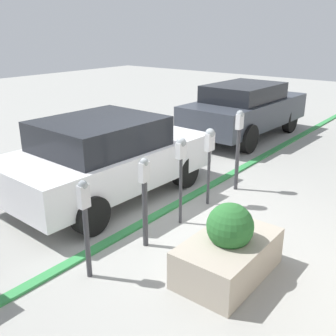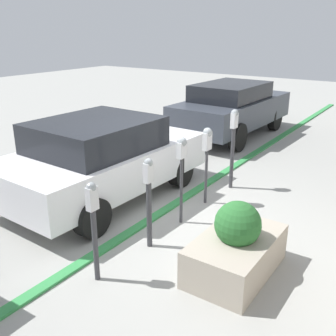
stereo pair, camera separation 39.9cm
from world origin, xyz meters
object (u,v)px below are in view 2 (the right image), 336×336
(parking_meter_farthest, at_px, (233,138))
(planter_box, at_px, (236,247))
(parking_meter_nearest, at_px, (93,219))
(parking_meter_second, at_px, (149,193))
(parking_meter_fourth, at_px, (207,146))
(parked_car_middle, at_px, (102,157))
(parking_meter_middle, at_px, (182,159))
(parked_car_rear, at_px, (232,108))

(parking_meter_farthest, bearing_deg, planter_box, -153.00)
(parking_meter_nearest, bearing_deg, parking_meter_second, -3.42)
(parking_meter_nearest, distance_m, parking_meter_farthest, 3.74)
(parking_meter_fourth, distance_m, planter_box, 2.29)
(parking_meter_second, distance_m, parking_meter_farthest, 2.72)
(parking_meter_fourth, height_order, parked_car_middle, parked_car_middle)
(parking_meter_middle, xyz_separation_m, planter_box, (-0.78, -1.34, -0.74))
(parking_meter_second, xyz_separation_m, parking_meter_middle, (0.89, 0.02, 0.27))
(parking_meter_fourth, xyz_separation_m, parking_meter_farthest, (0.93, -0.06, -0.05))
(parking_meter_fourth, bearing_deg, parked_car_rear, 20.45)
(parking_meter_fourth, height_order, parking_meter_farthest, parking_meter_farthest)
(parking_meter_second, height_order, parking_meter_farthest, parking_meter_farthest)
(planter_box, distance_m, parked_car_rear, 7.00)
(parking_meter_second, height_order, parked_car_rear, parked_car_rear)
(parking_meter_nearest, relative_size, parking_meter_second, 0.98)
(parking_meter_second, distance_m, planter_box, 1.40)
(parking_meter_farthest, bearing_deg, parked_car_middle, 134.70)
(parking_meter_nearest, xyz_separation_m, parking_meter_middle, (1.91, -0.04, 0.24))
(parking_meter_fourth, bearing_deg, parking_meter_middle, -176.95)
(parking_meter_nearest, distance_m, parked_car_rear, 7.59)
(parking_meter_middle, xyz_separation_m, parked_car_rear, (5.48, 1.76, -0.27))
(parking_meter_second, distance_m, parking_meter_fourth, 1.80)
(parking_meter_nearest, bearing_deg, planter_box, -50.56)
(parking_meter_second, xyz_separation_m, parking_meter_farthest, (2.71, 0.01, 0.20))
(parking_meter_nearest, relative_size, parking_meter_middle, 0.92)
(parking_meter_second, relative_size, parked_car_middle, 0.33)
(parking_meter_second, bearing_deg, parking_meter_middle, 1.40)
(parking_meter_farthest, xyz_separation_m, parked_car_middle, (-1.77, 1.79, -0.25))
(parked_car_middle, bearing_deg, planter_box, -103.03)
(parking_meter_nearest, bearing_deg, parking_meter_farthest, -0.82)
(parking_meter_nearest, relative_size, parking_meter_farthest, 0.84)
(parking_meter_fourth, bearing_deg, parked_car_middle, 116.08)
(parking_meter_farthest, xyz_separation_m, planter_box, (-2.60, -1.33, -0.67))
(parking_meter_second, height_order, parking_meter_fourth, parking_meter_fourth)
(parking_meter_fourth, bearing_deg, parking_meter_second, -177.77)
(parking_meter_nearest, height_order, parked_car_middle, parked_car_middle)
(parking_meter_second, xyz_separation_m, parked_car_rear, (6.37, 1.78, -0.01))
(parking_meter_second, relative_size, planter_box, 0.94)
(planter_box, height_order, parked_car_middle, parked_car_middle)
(parking_meter_second, bearing_deg, parked_car_rear, 15.60)
(parking_meter_middle, bearing_deg, parking_meter_second, -178.60)
(parking_meter_fourth, height_order, parked_car_rear, parked_car_rear)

